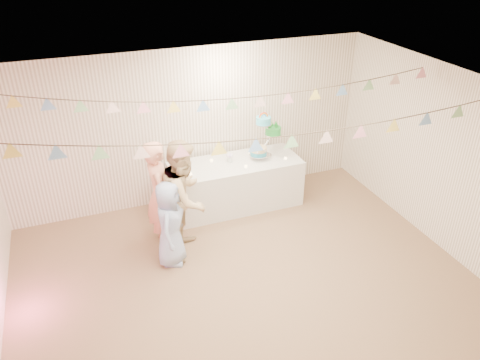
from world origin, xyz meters
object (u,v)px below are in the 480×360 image
object	(u,v)px
person_child	(170,224)
person_adult_a	(160,195)
cake_stand	(265,139)
person_adult_b	(185,197)
table	(235,184)

from	to	relation	value
person_child	person_adult_a	bearing A→B (deg)	27.02
cake_stand	person_adult_a	xyz separation A→B (m)	(-1.93, -0.69, -0.28)
person_child	person_adult_b	bearing A→B (deg)	-27.03
cake_stand	person_child	bearing A→B (deg)	-148.82
cake_stand	person_child	xyz separation A→B (m)	(-1.92, -1.16, -0.48)
table	person_adult_a	bearing A→B (deg)	-155.34
cake_stand	person_adult_b	xyz separation A→B (m)	(-1.64, -0.94, -0.25)
person_adult_a	person_adult_b	world-z (taller)	person_adult_b
person_adult_b	cake_stand	bearing A→B (deg)	-27.24
table	person_adult_a	xyz separation A→B (m)	(-1.38, -0.64, 0.43)
person_adult_a	table	bearing A→B (deg)	-60.15
person_adult_b	person_child	size ratio (longest dim) A/B	1.37
person_adult_b	person_child	distance (m)	0.43
person_adult_a	person_child	world-z (taller)	person_adult_a
table	cake_stand	distance (m)	0.90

